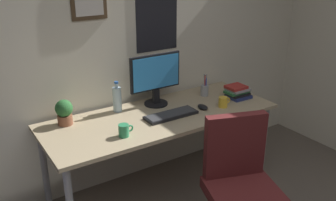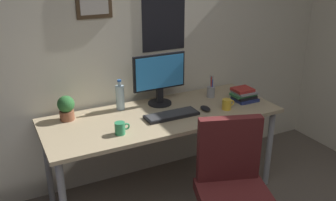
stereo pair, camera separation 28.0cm
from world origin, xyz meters
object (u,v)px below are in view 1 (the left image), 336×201
monitor (156,77)px  pen_cup (205,90)px  office_chair (240,180)px  potted_plant (64,111)px  keyboard (171,115)px  water_bottle (117,99)px  book_stack_left (237,92)px  coffee_mug_far (223,102)px  computer_mouse (203,107)px  coffee_mug_near (124,130)px

monitor → pen_cup: size_ratio=2.30×
office_chair → potted_plant: bearing=128.3°
monitor → keyboard: 0.36m
water_bottle → book_stack_left: 1.07m
coffee_mug_far → book_stack_left: bearing=21.4°
computer_mouse → coffee_mug_far: size_ratio=0.97×
water_bottle → potted_plant: 0.44m
potted_plant → pen_cup: bearing=-3.8°
coffee_mug_far → book_stack_left: 0.27m
coffee_mug_far → pen_cup: 0.30m
coffee_mug_far → book_stack_left: book_stack_left is taller
keyboard → coffee_mug_far: 0.48m
keyboard → coffee_mug_far: bearing=-8.9°
office_chair → coffee_mug_far: size_ratio=8.38×
pen_cup → coffee_mug_near: bearing=-161.1°
office_chair → book_stack_left: size_ratio=4.42×
keyboard → computer_mouse: (0.30, -0.02, 0.01)m
office_chair → water_bottle: bearing=109.8°
potted_plant → book_stack_left: (1.46, -0.28, -0.05)m
computer_mouse → water_bottle: bearing=150.6°
monitor → coffee_mug_far: (0.44, -0.36, -0.20)m
office_chair → computer_mouse: office_chair is taller
keyboard → coffee_mug_far: (0.47, -0.07, 0.03)m
computer_mouse → keyboard: bearing=176.6°
keyboard → pen_cup: (0.51, 0.22, 0.04)m
computer_mouse → coffee_mug_far: bearing=-18.0°
pen_cup → keyboard: bearing=-156.2°
monitor → pen_cup: monitor is taller
office_chair → monitor: size_ratio=2.07×
coffee_mug_far → potted_plant: bearing=162.6°
monitor → book_stack_left: (0.69, -0.26, -0.19)m
office_chair → coffee_mug_far: bearing=58.6°
pen_cup → book_stack_left: pen_cup is taller
potted_plant → book_stack_left: potted_plant is taller
office_chair → keyboard: 0.76m
potted_plant → book_stack_left: 1.49m
book_stack_left → water_bottle: bearing=163.6°
potted_plant → monitor: bearing=-1.8°
coffee_mug_near → coffee_mug_far: coffee_mug_near is taller
coffee_mug_far → monitor: bearing=141.1°
keyboard → book_stack_left: size_ratio=2.00×
monitor → computer_mouse: 0.46m
coffee_mug_near → book_stack_left: size_ratio=0.52×
keyboard → coffee_mug_far: size_ratio=3.79×
coffee_mug_near → book_stack_left: book_stack_left is taller
coffee_mug_far → pen_cup: bearing=83.1°
office_chair → coffee_mug_near: bearing=130.8°
water_bottle → coffee_mug_far: size_ratio=2.23×
office_chair → potted_plant: size_ratio=4.87×
computer_mouse → potted_plant: bearing=162.7°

